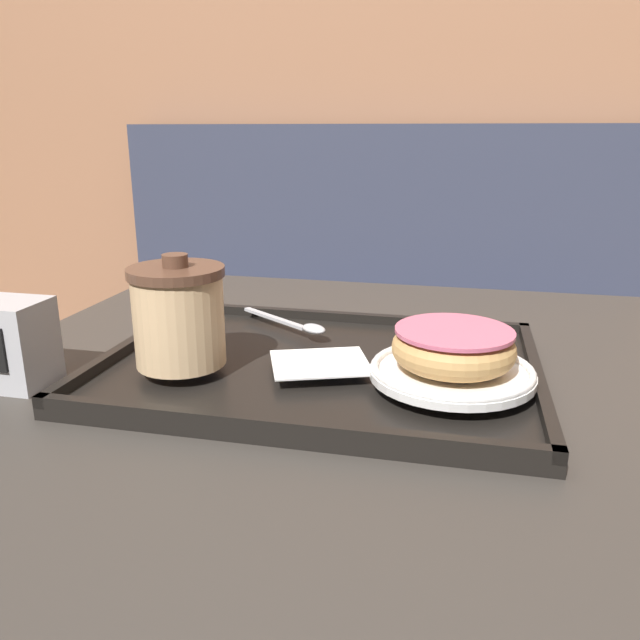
# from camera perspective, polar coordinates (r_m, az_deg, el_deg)

# --- Properties ---
(wall_behind) EXTENTS (8.00, 0.05, 2.40)m
(wall_behind) POSITION_cam_1_polar(r_m,az_deg,el_deg) (1.76, 9.80, 23.76)
(wall_behind) COLOR #9E6B4C
(wall_behind) RESTS_ON ground_plane
(booth_bench) EXTENTS (1.37, 0.44, 1.00)m
(booth_bench) POSITION_cam_1_polar(r_m,az_deg,el_deg) (1.67, 3.97, -6.68)
(booth_bench) COLOR #33384C
(booth_bench) RESTS_ON ground_plane
(cafe_table) EXTENTS (0.89, 0.89, 0.72)m
(cafe_table) POSITION_cam_1_polar(r_m,az_deg,el_deg) (0.79, 2.24, -17.09)
(cafe_table) COLOR #38332D
(cafe_table) RESTS_ON ground_plane
(serving_tray) EXTENTS (0.48, 0.35, 0.02)m
(serving_tray) POSITION_cam_1_polar(r_m,az_deg,el_deg) (0.70, 0.00, -4.42)
(serving_tray) COLOR black
(serving_tray) RESTS_ON cafe_table
(napkin_paper) EXTENTS (0.13, 0.12, 0.00)m
(napkin_paper) POSITION_cam_1_polar(r_m,az_deg,el_deg) (0.67, 0.01, -3.93)
(napkin_paper) COLOR white
(napkin_paper) RESTS_ON serving_tray
(coffee_cup_front) EXTENTS (0.10, 0.10, 0.12)m
(coffee_cup_front) POSITION_cam_1_polar(r_m,az_deg,el_deg) (0.67, -12.79, 0.44)
(coffee_cup_front) COLOR #E0B784
(coffee_cup_front) RESTS_ON serving_tray
(plate_with_chocolate_donut) EXTENTS (0.17, 0.17, 0.01)m
(plate_with_chocolate_donut) POSITION_cam_1_polar(r_m,az_deg,el_deg) (0.65, 11.95, -4.61)
(plate_with_chocolate_donut) COLOR white
(plate_with_chocolate_donut) RESTS_ON serving_tray
(donut_chocolate_glazed) EXTENTS (0.12, 0.12, 0.04)m
(donut_chocolate_glazed) POSITION_cam_1_polar(r_m,az_deg,el_deg) (0.64, 12.10, -2.43)
(donut_chocolate_glazed) COLOR tan
(donut_chocolate_glazed) RESTS_ON plate_with_chocolate_donut
(spoon) EXTENTS (0.14, 0.10, 0.01)m
(spoon) POSITION_cam_1_polar(r_m,az_deg,el_deg) (0.79, -1.77, -0.49)
(spoon) COLOR silver
(spoon) RESTS_ON serving_tray
(napkin_dispenser) EXTENTS (0.09, 0.07, 0.09)m
(napkin_dispenser) POSITION_cam_1_polar(r_m,az_deg,el_deg) (0.75, -26.92, -1.87)
(napkin_dispenser) COLOR #B7B7BC
(napkin_dispenser) RESTS_ON cafe_table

